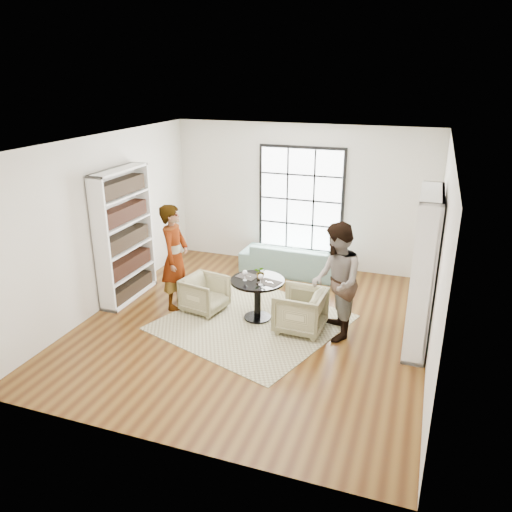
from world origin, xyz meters
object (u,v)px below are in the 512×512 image
at_px(sofa, 293,259).
at_px(person_right, 336,282).
at_px(wine_glass_right, 261,277).
at_px(armchair_right, 300,310).
at_px(pedestal_table, 257,291).
at_px(person_left, 175,257).
at_px(armchair_left, 205,294).
at_px(wine_glass_left, 245,273).
at_px(flower_centerpiece, 261,272).

height_order(sofa, person_right, person_right).
bearing_deg(wine_glass_right, armchair_right, 3.38).
relative_size(pedestal_table, person_left, 0.48).
height_order(pedestal_table, sofa, pedestal_table).
height_order(armchair_left, person_right, person_right).
relative_size(wine_glass_left, flower_centerpiece, 0.80).
distance_m(person_right, flower_centerpiece, 1.31).
xyz_separation_m(sofa, armchair_right, (0.76, -2.34, 0.04)).
height_order(pedestal_table, wine_glass_left, wine_glass_left).
relative_size(pedestal_table, wine_glass_right, 4.80).
distance_m(pedestal_table, person_right, 1.40).
height_order(person_left, flower_centerpiece, person_left).
height_order(pedestal_table, person_right, person_right).
distance_m(armchair_right, person_right, 0.80).
xyz_separation_m(armchair_left, wine_glass_right, (1.09, -0.18, 0.54)).
xyz_separation_m(pedestal_table, person_right, (1.33, -0.14, 0.41)).
relative_size(pedestal_table, armchair_right, 1.18).
xyz_separation_m(armchair_right, flower_centerpiece, (-0.74, 0.20, 0.49)).
height_order(armchair_right, person_right, person_right).
bearing_deg(armchair_right, person_left, -91.05).
relative_size(armchair_right, person_left, 0.41).
distance_m(sofa, person_left, 2.76).
relative_size(pedestal_table, armchair_left, 1.31).
bearing_deg(armchair_right, flower_centerpiece, -102.65).
xyz_separation_m(armchair_left, flower_centerpiece, (1.01, 0.06, 0.52)).
distance_m(pedestal_table, flower_centerpiece, 0.32).
relative_size(pedestal_table, sofa, 0.43).
relative_size(armchair_right, wine_glass_left, 4.19).
xyz_separation_m(sofa, flower_centerpiece, (0.02, -2.15, 0.53)).
xyz_separation_m(person_left, flower_centerpiece, (1.56, 0.06, -0.10)).
bearing_deg(armchair_left, person_right, -82.42).
xyz_separation_m(armchair_right, person_right, (0.55, 0.00, 0.58)).
relative_size(armchair_right, flower_centerpiece, 3.35).
bearing_deg(person_right, armchair_left, -112.25).
distance_m(armchair_left, person_right, 2.39).
bearing_deg(person_right, flower_centerpiece, -117.58).
xyz_separation_m(pedestal_table, armchair_right, (0.78, -0.14, -0.17)).
distance_m(armchair_left, armchair_right, 1.76).
height_order(armchair_left, flower_centerpiece, flower_centerpiece).
relative_size(pedestal_table, wine_glass_left, 4.93).
bearing_deg(wine_glass_right, wine_glass_left, 163.79).
height_order(pedestal_table, flower_centerpiece, flower_centerpiece).
height_order(person_left, wine_glass_left, person_left).
distance_m(armchair_right, wine_glass_left, 1.09).
height_order(armchair_left, wine_glass_left, wine_glass_left).
relative_size(person_left, wine_glass_right, 9.97).
xyz_separation_m(person_right, wine_glass_right, (-1.21, -0.04, -0.08)).
relative_size(armchair_left, person_left, 0.37).
xyz_separation_m(armchair_right, wine_glass_left, (-0.97, 0.05, 0.50)).
xyz_separation_m(pedestal_table, armchair_left, (-0.97, -0.01, -0.21)).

